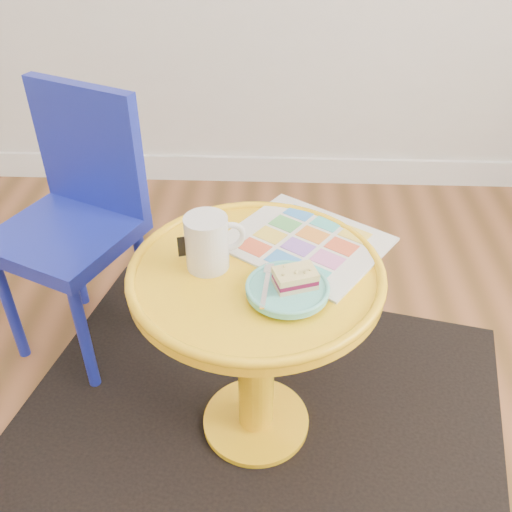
{
  "coord_description": "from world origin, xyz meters",
  "views": [
    {
      "loc": [
        0.39,
        -0.37,
        1.3
      ],
      "look_at": [
        0.35,
        0.62,
        0.57
      ],
      "focal_mm": 40.0,
      "sensor_mm": 36.0,
      "label": 1
    }
  ],
  "objects_px": {
    "newspaper": "(305,242)",
    "side_table": "(256,321)",
    "mug": "(208,241)",
    "chair": "(76,210)",
    "plate": "(287,289)"
  },
  "relations": [
    {
      "from": "newspaper",
      "to": "side_table",
      "type": "bearing_deg",
      "value": -100.28
    },
    {
      "from": "mug",
      "to": "newspaper",
      "type": "bearing_deg",
      "value": 5.56
    },
    {
      "from": "side_table",
      "to": "mug",
      "type": "height_order",
      "value": "mug"
    },
    {
      "from": "side_table",
      "to": "mug",
      "type": "distance_m",
      "value": 0.24
    },
    {
      "from": "chair",
      "to": "newspaper",
      "type": "relative_size",
      "value": 2.31
    },
    {
      "from": "chair",
      "to": "mug",
      "type": "relative_size",
      "value": 5.94
    },
    {
      "from": "chair",
      "to": "plate",
      "type": "distance_m",
      "value": 0.74
    },
    {
      "from": "newspaper",
      "to": "mug",
      "type": "relative_size",
      "value": 2.57
    },
    {
      "from": "chair",
      "to": "plate",
      "type": "relative_size",
      "value": 4.58
    },
    {
      "from": "plate",
      "to": "newspaper",
      "type": "bearing_deg",
      "value": 77.4
    },
    {
      "from": "chair",
      "to": "side_table",
      "type": "bearing_deg",
      "value": -10.3
    },
    {
      "from": "side_table",
      "to": "mug",
      "type": "bearing_deg",
      "value": 171.58
    },
    {
      "from": "chair",
      "to": "mug",
      "type": "height_order",
      "value": "chair"
    },
    {
      "from": "mug",
      "to": "plate",
      "type": "height_order",
      "value": "mug"
    },
    {
      "from": "side_table",
      "to": "plate",
      "type": "height_order",
      "value": "plate"
    }
  ]
}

